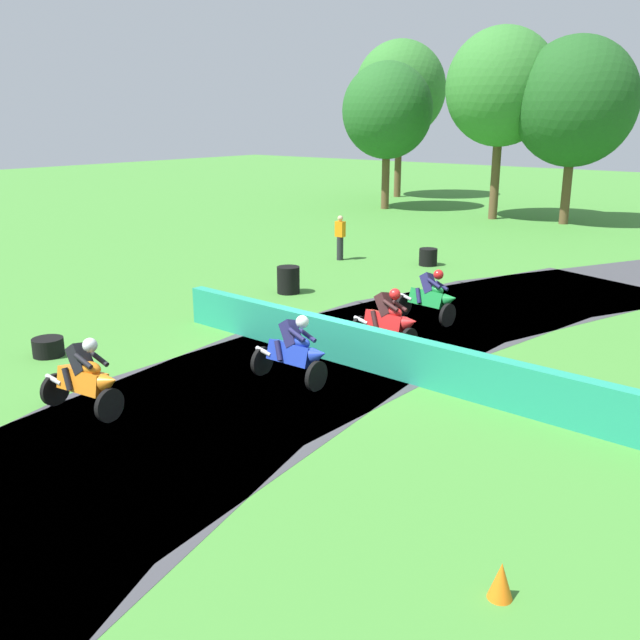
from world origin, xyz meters
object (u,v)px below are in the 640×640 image
at_px(motorcycle_lead_green, 431,297).
at_px(tire_stack_mid_a, 288,280).
at_px(tire_stack_near, 428,257).
at_px(track_marshal, 340,238).
at_px(traffic_cone, 501,581).
at_px(motorcycle_chase_red, 388,320).
at_px(motorcycle_trailing_blue, 294,351).
at_px(motorcycle_fourth_orange, 86,378).
at_px(tire_stack_mid_b, 48,347).

bearing_deg(motorcycle_lead_green, tire_stack_mid_a, -178.83).
height_order(motorcycle_lead_green, tire_stack_near, motorcycle_lead_green).
distance_m(track_marshal, traffic_cone, 18.85).
height_order(motorcycle_chase_red, motorcycle_trailing_blue, motorcycle_chase_red).
xyz_separation_m(tire_stack_mid_a, traffic_cone, (10.92, -8.91, -0.18)).
height_order(motorcycle_fourth_orange, tire_stack_mid_b, motorcycle_fourth_orange).
bearing_deg(tire_stack_mid_a, tire_stack_mid_b, -92.66).
distance_m(motorcycle_trailing_blue, motorcycle_fourth_orange, 3.93).
bearing_deg(motorcycle_trailing_blue, track_marshal, 123.08).
distance_m(motorcycle_chase_red, track_marshal, 10.14).
height_order(motorcycle_fourth_orange, tire_stack_mid_a, motorcycle_fourth_orange).
bearing_deg(traffic_cone, track_marshal, 132.61).
relative_size(motorcycle_trailing_blue, track_marshal, 1.03).
xyz_separation_m(motorcycle_trailing_blue, traffic_cone, (6.02, -3.52, -0.42)).
bearing_deg(motorcycle_fourth_orange, tire_stack_mid_b, 160.01).
xyz_separation_m(motorcycle_lead_green, tire_stack_mid_b, (-5.14, -7.71, -0.43)).
xyz_separation_m(motorcycle_trailing_blue, tire_stack_mid_a, (-4.90, 5.39, -0.24)).
height_order(motorcycle_chase_red, motorcycle_fourth_orange, motorcycle_fourth_orange).
relative_size(motorcycle_trailing_blue, tire_stack_mid_b, 2.49).
bearing_deg(motorcycle_chase_red, tire_stack_mid_a, 154.95).
xyz_separation_m(motorcycle_trailing_blue, motorcycle_fourth_orange, (-1.88, -3.45, 0.02)).
bearing_deg(tire_stack_near, tire_stack_mid_a, -100.96).
bearing_deg(tire_stack_mid_b, traffic_cone, -6.57).
height_order(tire_stack_mid_a, tire_stack_mid_b, tire_stack_mid_a).
distance_m(tire_stack_mid_b, traffic_cone, 11.35).
distance_m(tire_stack_near, tire_stack_mid_b, 13.83).
distance_m(motorcycle_chase_red, tire_stack_near, 9.41).
relative_size(motorcycle_lead_green, motorcycle_fourth_orange, 1.02).
relative_size(motorcycle_trailing_blue, motorcycle_fourth_orange, 1.00).
bearing_deg(tire_stack_mid_a, traffic_cone, -39.21).
height_order(motorcycle_lead_green, motorcycle_fourth_orange, motorcycle_fourth_orange).
height_order(motorcycle_trailing_blue, track_marshal, track_marshal).
height_order(motorcycle_trailing_blue, tire_stack_near, motorcycle_trailing_blue).
bearing_deg(tire_stack_near, track_marshal, -158.76).
relative_size(motorcycle_lead_green, motorcycle_trailing_blue, 1.02).
xyz_separation_m(motorcycle_chase_red, motorcycle_trailing_blue, (-0.24, -2.99, -0.01)).
bearing_deg(motorcycle_lead_green, motorcycle_trailing_blue, -88.77).
height_order(track_marshal, traffic_cone, track_marshal).
bearing_deg(motorcycle_trailing_blue, motorcycle_fourth_orange, -118.60).
bearing_deg(track_marshal, tire_stack_mid_b, -83.27).
bearing_deg(motorcycle_fourth_orange, tire_stack_near, 96.99).
height_order(motorcycle_chase_red, tire_stack_mid_a, motorcycle_chase_red).
height_order(motorcycle_fourth_orange, tire_stack_near, motorcycle_fourth_orange).
bearing_deg(motorcycle_chase_red, motorcycle_trailing_blue, -94.52).
bearing_deg(tire_stack_mid_a, motorcycle_trailing_blue, -47.69).
height_order(tire_stack_mid_a, track_marshal, track_marshal).
bearing_deg(motorcycle_chase_red, track_marshal, 133.47).
height_order(motorcycle_lead_green, traffic_cone, motorcycle_lead_green).
xyz_separation_m(motorcycle_chase_red, track_marshal, (-6.98, 7.36, 0.17)).
bearing_deg(traffic_cone, tire_stack_mid_a, 140.79).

